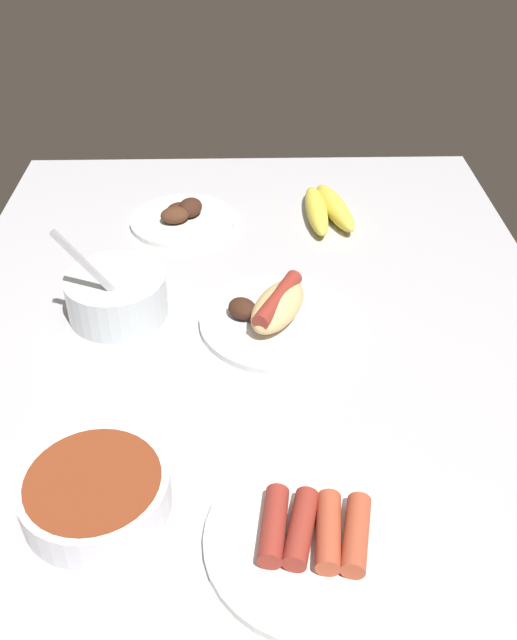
{
  "coord_description": "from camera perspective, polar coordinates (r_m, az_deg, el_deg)",
  "views": [
    {
      "loc": [
        74.87,
        -0.94,
        60.17
      ],
      "look_at": [
        -0.24,
        0.77,
        3.0
      ],
      "focal_mm": 38.71,
      "sensor_mm": 36.0,
      "label": 1
    }
  ],
  "objects": [
    {
      "name": "banana_bunch",
      "position": [
        1.25,
        5.61,
        9.14
      ],
      "size": [
        17.98,
        9.24,
        3.79
      ],
      "color": "gold",
      "rests_on": "ground_plane"
    },
    {
      "name": "plate_sausages",
      "position": [
        0.73,
        4.62,
        -17.44
      ],
      "size": [
        22.33,
        22.33,
        3.48
      ],
      "color": "white",
      "rests_on": "ground_plane"
    },
    {
      "name": "plate_hotdog_assembled",
      "position": [
        0.98,
        1.46,
        0.53
      ],
      "size": [
        22.27,
        22.27,
        5.61
      ],
      "color": "white",
      "rests_on": "ground_plane"
    },
    {
      "name": "plate_grilled_meat",
      "position": [
        1.23,
        -6.3,
        8.41
      ],
      "size": [
        18.37,
        18.37,
        3.98
      ],
      "color": "white",
      "rests_on": "ground_plane"
    },
    {
      "name": "bowl_coleslaw",
      "position": [
        1.01,
        -11.66,
        2.14
      ],
      "size": [
        14.31,
        14.31,
        16.13
      ],
      "color": "silver",
      "rests_on": "ground_plane"
    },
    {
      "name": "bowl_chili",
      "position": [
        0.76,
        -13.36,
        -13.61
      ],
      "size": [
        15.75,
        15.75,
        4.35
      ],
      "color": "white",
      "rests_on": "ground_plane"
    },
    {
      "name": "ground_plane",
      "position": [
        0.97,
        -0.45,
        -2.21
      ],
      "size": [
        120.0,
        90.0,
        3.0
      ],
      "primitive_type": "cube",
      "color": "#B2B2B7"
    }
  ]
}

